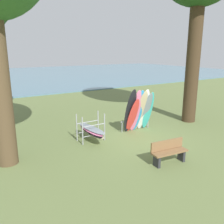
# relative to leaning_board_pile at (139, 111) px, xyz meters

# --- Properties ---
(ground_plane) EXTENTS (80.00, 80.00, 0.00)m
(ground_plane) POSITION_rel_leaning_board_pile_xyz_m (-0.68, -0.78, -1.05)
(ground_plane) COLOR olive
(lake_water) EXTENTS (80.00, 36.00, 0.10)m
(lake_water) POSITION_rel_leaning_board_pile_xyz_m (-0.68, 30.45, -1.00)
(lake_water) COLOR slate
(lake_water) RESTS_ON ground
(leaning_board_pile) EXTENTS (1.78, 0.89, 2.28)m
(leaning_board_pile) POSITION_rel_leaning_board_pile_xyz_m (0.00, 0.00, 0.00)
(leaning_board_pile) COLOR black
(leaning_board_pile) RESTS_ON ground
(board_storage_rack) EXTENTS (1.15, 2.12, 1.25)m
(board_storage_rack) POSITION_rel_leaning_board_pile_xyz_m (-2.60, 0.19, -0.55)
(board_storage_rack) COLOR #9EA0A5
(board_storage_rack) RESTS_ON ground
(park_bench) EXTENTS (1.44, 0.55, 0.85)m
(park_bench) POSITION_rel_leaning_board_pile_xyz_m (-1.27, -3.34, -0.60)
(park_bench) COLOR #2D2D33
(park_bench) RESTS_ON ground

